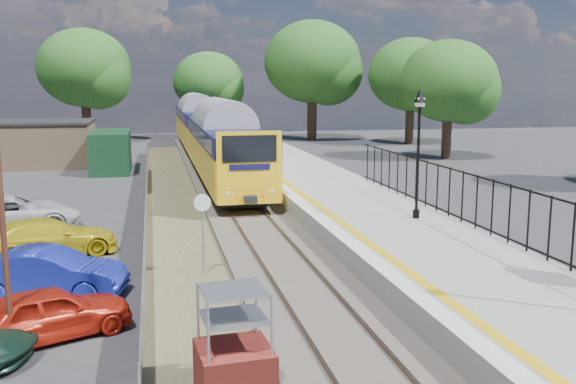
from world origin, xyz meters
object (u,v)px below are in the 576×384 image
object	(u,v)px
car_yellow	(49,238)
car_white	(9,214)
speed_sign	(203,222)
victorian_lamp_north	(419,123)
train	(207,130)
brick_plinth	(234,347)
car_red	(51,313)
car_blue	(49,273)

from	to	relation	value
car_yellow	car_white	world-z (taller)	car_white
speed_sign	car_white	bearing A→B (deg)	127.86
victorian_lamp_north	train	bearing A→B (deg)	101.89
victorian_lamp_north	brick_plinth	distance (m)	13.31
train	brick_plinth	size ratio (longest dim) A/B	19.37
brick_plinth	train	bearing A→B (deg)	85.88
victorian_lamp_north	car_red	world-z (taller)	victorian_lamp_north
train	car_white	world-z (taller)	train
speed_sign	car_yellow	bearing A→B (deg)	140.16
brick_plinth	car_red	bearing A→B (deg)	135.05
car_yellow	speed_sign	bearing A→B (deg)	-141.34
car_blue	car_white	xyz separation A→B (m)	(-2.64, 8.31, 0.06)
victorian_lamp_north	train	world-z (taller)	victorian_lamp_north
car_yellow	car_red	bearing A→B (deg)	172.31
car_white	car_red	bearing A→B (deg)	-178.47
car_red	car_white	world-z (taller)	car_white
victorian_lamp_north	speed_sign	xyz separation A→B (m)	(-7.80, -2.66, -2.63)
brick_plinth	car_blue	distance (m)	7.86
victorian_lamp_north	brick_plinth	size ratio (longest dim) A/B	2.18
car_red	brick_plinth	bearing A→B (deg)	-159.72
victorian_lamp_north	car_yellow	world-z (taller)	victorian_lamp_north
train	car_red	world-z (taller)	train
car_red	car_blue	world-z (taller)	car_blue
car_blue	car_red	bearing A→B (deg)	-159.06
victorian_lamp_north	car_yellow	distance (m)	13.14
car_red	car_white	bearing A→B (deg)	-9.42
speed_sign	car_white	world-z (taller)	speed_sign
train	car_white	distance (m)	22.50
speed_sign	train	bearing A→B (deg)	80.14
car_red	car_yellow	size ratio (longest dim) A/B	0.81
train	speed_sign	size ratio (longest dim) A/B	16.30
brick_plinth	car_blue	world-z (taller)	brick_plinth
brick_plinth	car_white	world-z (taller)	brick_plinth
victorian_lamp_north	speed_sign	distance (m)	8.65
train	car_blue	size ratio (longest dim) A/B	10.19
car_red	car_yellow	xyz separation A→B (m)	(-1.09, 7.30, 0.03)
speed_sign	car_white	size ratio (longest dim) A/B	0.48
brick_plinth	car_yellow	distance (m)	11.94
car_white	car_yellow	bearing A→B (deg)	-167.31
car_blue	car_white	bearing A→B (deg)	29.69
car_yellow	brick_plinth	bearing A→B (deg)	-172.76
train	victorian_lamp_north	bearing A→B (deg)	-78.11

